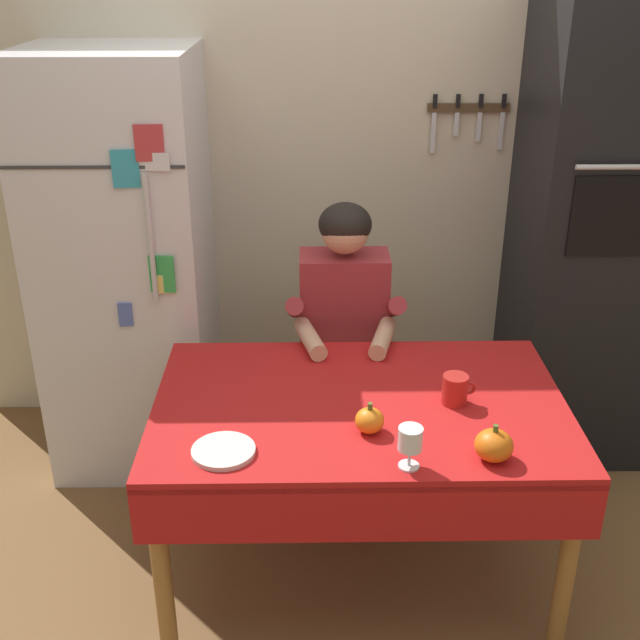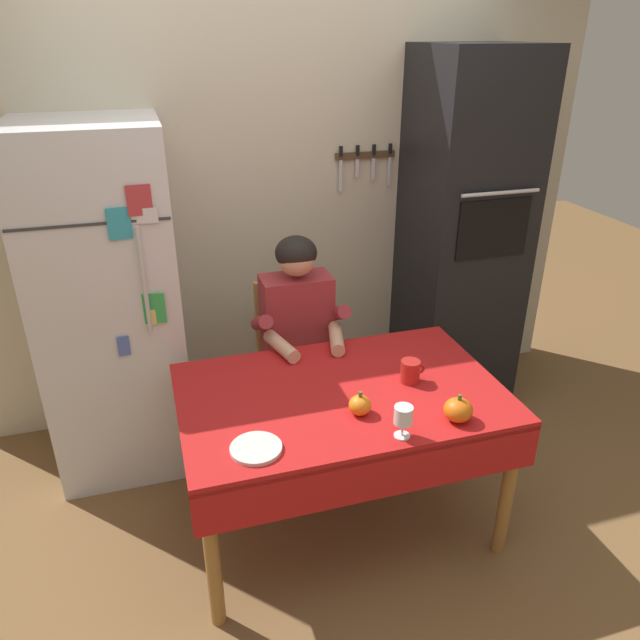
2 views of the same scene
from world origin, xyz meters
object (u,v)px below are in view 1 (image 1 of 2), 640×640
object	(u,v)px
refrigerator	(127,267)
serving_tray	(223,451)
chair_behind_person	(342,356)
coffee_mug	(455,389)
wall_oven	(593,229)
pumpkin_large	(494,445)
wine_glass	(410,440)
seated_person	(344,328)
pumpkin_medium	(370,420)
dining_table	(360,426)

from	to	relation	value
refrigerator	serving_tray	distance (m)	1.28
chair_behind_person	coffee_mug	bearing A→B (deg)	-66.16
wall_oven	pumpkin_large	distance (m)	1.44
refrigerator	wine_glass	bearing A→B (deg)	-49.09
chair_behind_person	coffee_mug	distance (m)	0.90
seated_person	coffee_mug	size ratio (longest dim) A/B	10.90
pumpkin_large	wine_glass	bearing A→B (deg)	-172.18
chair_behind_person	pumpkin_medium	distance (m)	0.99
chair_behind_person	pumpkin_large	size ratio (longest dim) A/B	7.80
seated_person	pumpkin_large	size ratio (longest dim) A/B	10.44
dining_table	seated_person	size ratio (longest dim) A/B	1.12
refrigerator	coffee_mug	world-z (taller)	refrigerator
chair_behind_person	serving_tray	xyz separation A→B (m)	(-0.41, -1.07, 0.24)
pumpkin_medium	seated_person	bearing A→B (deg)	93.37
coffee_mug	wine_glass	distance (m)	0.41
wall_oven	serving_tray	world-z (taller)	wall_oven
pumpkin_medium	refrigerator	bearing A→B (deg)	132.76
seated_person	serving_tray	xyz separation A→B (m)	(-0.41, -0.88, 0.01)
refrigerator	dining_table	distance (m)	1.32
wall_oven	coffee_mug	distance (m)	1.20
coffee_mug	wine_glass	size ratio (longest dim) A/B	0.85
wall_oven	pumpkin_large	size ratio (longest dim) A/B	17.61
refrigerator	chair_behind_person	xyz separation A→B (m)	(0.92, -0.09, -0.39)
wine_glass	pumpkin_medium	bearing A→B (deg)	118.60
refrigerator	dining_table	world-z (taller)	refrigerator
wall_oven	pumpkin_medium	distance (m)	1.52
seated_person	pumpkin_medium	size ratio (longest dim) A/B	11.86
seated_person	pumpkin_large	bearing A→B (deg)	-66.27
seated_person	pumpkin_medium	bearing A→B (deg)	-86.63
seated_person	coffee_mug	distance (m)	0.69
dining_table	seated_person	world-z (taller)	seated_person
refrigerator	wall_oven	distance (m)	2.01
serving_tray	coffee_mug	bearing A→B (deg)	20.61
wall_oven	pumpkin_medium	bearing A→B (deg)	-133.53
refrigerator	pumpkin_large	bearing A→B (deg)	-42.13
refrigerator	coffee_mug	size ratio (longest dim) A/B	15.76
wall_oven	wine_glass	bearing A→B (deg)	-126.04
seated_person	wine_glass	bearing A→B (deg)	-81.18
refrigerator	pumpkin_large	world-z (taller)	refrigerator
wall_oven	dining_table	size ratio (longest dim) A/B	1.50
pumpkin_large	chair_behind_person	bearing A→B (deg)	110.04
pumpkin_medium	serving_tray	distance (m)	0.47
coffee_mug	refrigerator	bearing A→B (deg)	145.43
coffee_mug	wine_glass	bearing A→B (deg)	-118.65
coffee_mug	wine_glass	xyz separation A→B (m)	(-0.20, -0.36, 0.04)
dining_table	coffee_mug	size ratio (longest dim) A/B	12.26
refrigerator	coffee_mug	distance (m)	1.54
serving_tray	chair_behind_person	bearing A→B (deg)	69.10
dining_table	serving_tray	distance (m)	0.52
refrigerator	chair_behind_person	distance (m)	1.01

